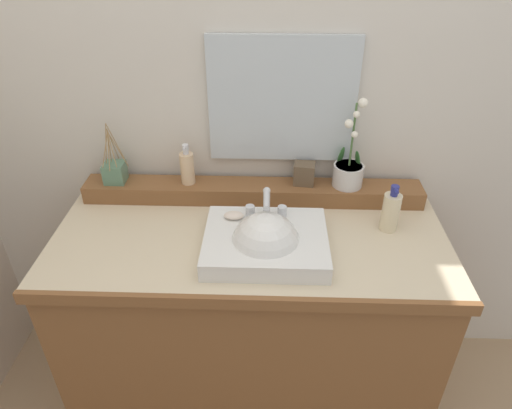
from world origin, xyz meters
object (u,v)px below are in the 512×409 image
object	(u,v)px
potted_plant	(349,170)
soap_dispenser	(187,167)
sink_basin	(266,244)
reed_diffuser	(115,172)
trinket_box	(304,174)
lotion_bottle	(391,211)
soap_bar	(234,215)

from	to	relation	value
potted_plant	soap_dispenser	world-z (taller)	potted_plant
sink_basin	soap_dispenser	world-z (taller)	soap_dispenser
potted_plant	reed_diffuser	world-z (taller)	potted_plant
trinket_box	lotion_bottle	distance (m)	0.36
reed_diffuser	trinket_box	size ratio (longest dim) A/B	2.86
lotion_bottle	soap_bar	bearing A→B (deg)	-175.14
potted_plant	lotion_bottle	size ratio (longest dim) A/B	1.95
trinket_box	lotion_bottle	bearing A→B (deg)	-26.87
soap_bar	lotion_bottle	distance (m)	0.56
sink_basin	potted_plant	size ratio (longest dim) A/B	1.17
sink_basin	lotion_bottle	size ratio (longest dim) A/B	2.29
trinket_box	lotion_bottle	xyz separation A→B (m)	(0.30, -0.20, -0.04)
sink_basin	trinket_box	bearing A→B (deg)	67.55
soap_bar	lotion_bottle	xyz separation A→B (m)	(0.55, 0.05, -0.00)
reed_diffuser	lotion_bottle	distance (m)	1.06
soap_bar	potted_plant	distance (m)	0.49
potted_plant	sink_basin	bearing A→B (deg)	-132.57
soap_bar	trinket_box	size ratio (longest dim) A/B	0.82
soap_dispenser	soap_bar	bearing A→B (deg)	-49.89
sink_basin	lotion_bottle	distance (m)	0.47
potted_plant	reed_diffuser	xyz separation A→B (m)	(-0.91, -0.00, -0.03)
potted_plant	trinket_box	world-z (taller)	potted_plant
soap_bar	trinket_box	bearing A→B (deg)	43.63
sink_basin	soap_bar	bearing A→B (deg)	138.23
reed_diffuser	soap_dispenser	bearing A→B (deg)	-0.06
sink_basin	trinket_box	distance (m)	0.38
sink_basin	soap_dispenser	bearing A→B (deg)	132.81
soap_dispenser	potted_plant	bearing A→B (deg)	0.32
trinket_box	sink_basin	bearing A→B (deg)	-105.83
sink_basin	lotion_bottle	xyz separation A→B (m)	(0.44, 0.15, 0.04)
sink_basin	lotion_bottle	world-z (taller)	lotion_bottle
trinket_box	lotion_bottle	size ratio (longest dim) A/B	0.47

